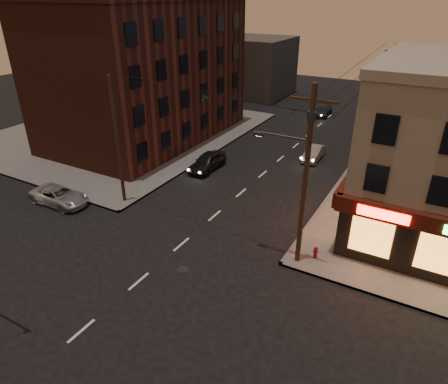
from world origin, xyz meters
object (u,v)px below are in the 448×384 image
Objects in this scene: sedan_mid at (314,153)px; sedan_near at (207,162)px; fire_hydrant at (316,252)px; suv_cross at (59,196)px; sedan_far at (323,111)px.

sedan_near is at bearing -137.86° from sedan_mid.
fire_hydrant is (4.94, -14.80, -0.06)m from sedan_mid.
suv_cross is 1.23× the size of sedan_mid.
sedan_mid reaches higher than sedan_far.
sedan_near is 21.47m from sedan_far.
fire_hydrant is at bearing -33.36° from sedan_near.
sedan_near reaches higher than sedan_mid.
suv_cross is at bearing -172.15° from fire_hydrant.
sedan_mid is at bearing -38.66° from suv_cross.
sedan_mid is 0.88× the size of sedan_far.
fire_hydrant is (12.22, -8.04, -0.19)m from sedan_near.
sedan_far is (-3.55, 14.39, -0.00)m from sedan_mid.
sedan_near is 14.63m from fire_hydrant.
suv_cross is 1.05× the size of sedan_near.
sedan_mid reaches higher than fire_hydrant.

